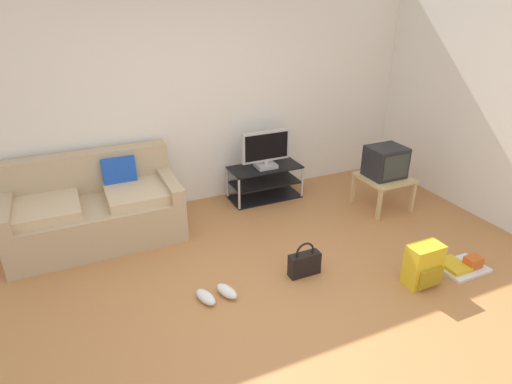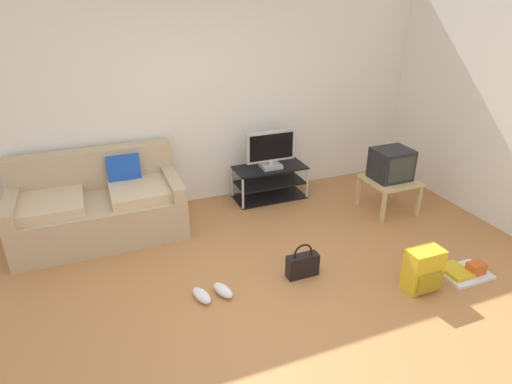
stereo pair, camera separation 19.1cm
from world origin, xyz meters
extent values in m
cube|color=#B27542|center=(0.00, 0.00, -0.01)|extent=(9.00, 9.80, 0.02)
cube|color=silver|center=(0.00, 2.45, 1.35)|extent=(9.00, 0.10, 2.70)
cube|color=silver|center=(3.05, 0.84, 1.35)|extent=(0.10, 3.60, 2.70)
cube|color=tan|center=(-1.27, 1.89, 0.23)|extent=(1.79, 0.92, 0.45)
cube|color=tan|center=(-1.27, 2.25, 0.68)|extent=(1.79, 0.20, 0.45)
cube|color=tan|center=(-2.10, 1.89, 0.54)|extent=(0.14, 0.92, 0.17)
cube|color=tan|center=(-0.45, 1.89, 0.54)|extent=(0.14, 0.92, 0.17)
cube|color=#CBAF89|center=(-1.76, 1.83, 0.50)|extent=(0.71, 0.64, 0.10)
cube|color=#CBAF89|center=(-0.78, 1.83, 0.50)|extent=(0.71, 0.64, 0.10)
cube|color=blue|center=(-0.94, 2.13, 0.65)|extent=(0.36, 0.16, 0.37)
cube|color=black|center=(0.86, 2.10, 0.43)|extent=(0.93, 0.44, 0.02)
cube|color=black|center=(0.86, 2.10, 0.22)|extent=(0.89, 0.42, 0.02)
cube|color=black|center=(0.86, 2.10, 0.01)|extent=(0.93, 0.44, 0.02)
cylinder|color=#B7B7BC|center=(0.41, 1.90, 0.22)|extent=(0.03, 0.03, 0.44)
cylinder|color=#B7B7BC|center=(1.31, 1.90, 0.22)|extent=(0.03, 0.03, 0.44)
cylinder|color=#B7B7BC|center=(0.41, 2.30, 0.22)|extent=(0.03, 0.03, 0.44)
cylinder|color=#B7B7BC|center=(1.31, 2.30, 0.22)|extent=(0.03, 0.03, 0.44)
cube|color=#B2B2B7|center=(0.86, 2.08, 0.46)|extent=(0.26, 0.22, 0.05)
cube|color=#B2B2B7|center=(0.86, 2.08, 0.51)|extent=(0.05, 0.04, 0.04)
cube|color=#B2B2B7|center=(0.86, 2.08, 0.72)|extent=(0.65, 0.04, 0.39)
cube|color=black|center=(0.86, 2.06, 0.72)|extent=(0.59, 0.01, 0.33)
cube|color=tan|center=(2.08, 1.23, 0.41)|extent=(0.57, 0.57, 0.03)
cube|color=tan|center=(1.83, 0.97, 0.20)|extent=(0.04, 0.04, 0.39)
cube|color=tan|center=(2.34, 0.97, 0.20)|extent=(0.04, 0.04, 0.39)
cube|color=tan|center=(1.83, 1.49, 0.20)|extent=(0.04, 0.04, 0.39)
cube|color=tan|center=(2.34, 1.49, 0.20)|extent=(0.04, 0.04, 0.39)
cube|color=#232326|center=(2.08, 1.25, 0.61)|extent=(0.44, 0.37, 0.38)
cube|color=#333833|center=(2.08, 1.06, 0.61)|extent=(0.36, 0.01, 0.29)
cube|color=gold|center=(1.40, -0.19, 0.21)|extent=(0.33, 0.19, 0.41)
cube|color=#A4851A|center=(1.40, -0.30, 0.13)|extent=(0.25, 0.04, 0.18)
cylinder|color=#A4851A|center=(1.31, -0.08, 0.23)|extent=(0.04, 0.04, 0.33)
cylinder|color=#A4851A|center=(1.49, -0.08, 0.23)|extent=(0.04, 0.04, 0.33)
cube|color=black|center=(0.47, 0.38, 0.11)|extent=(0.31, 0.12, 0.23)
torus|color=black|center=(0.47, 0.38, 0.26)|extent=(0.19, 0.02, 0.19)
ellipsoid|color=white|center=(-0.53, 0.39, 0.04)|extent=(0.18, 0.27, 0.09)
ellipsoid|color=white|center=(-0.33, 0.39, 0.04)|extent=(0.19, 0.27, 0.09)
cube|color=silver|center=(1.94, -0.20, 0.01)|extent=(0.46, 0.34, 0.03)
cube|color=#CC561E|center=(2.03, -0.24, 0.08)|extent=(0.16, 0.12, 0.11)
cube|color=gold|center=(1.85, -0.16, 0.05)|extent=(0.22, 0.28, 0.04)
camera|label=1|loc=(-1.42, -2.64, 2.55)|focal=30.73mm
camera|label=2|loc=(-1.24, -2.71, 2.55)|focal=30.73mm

